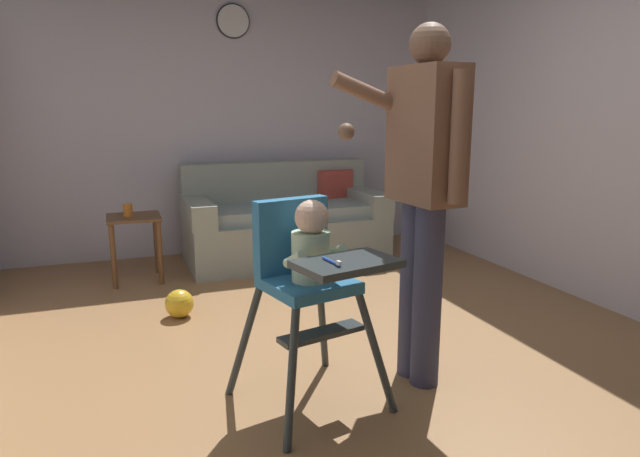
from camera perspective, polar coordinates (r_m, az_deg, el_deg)
ground at (r=3.05m, az=3.11°, el=-15.24°), size 5.65×7.18×0.10m
wall_far at (r=5.40m, az=-8.94°, el=11.10°), size 4.85×0.06×2.53m
wall_right at (r=4.20m, az=28.60°, el=9.52°), size 0.06×6.18×2.53m
couch at (r=5.09m, az=-3.64°, el=0.60°), size 1.74×0.86×0.86m
high_chair at (r=2.51m, az=-1.19°, el=-3.58°), size 0.72×0.81×0.97m
adult_standing at (r=2.72m, az=10.40°, el=4.09°), size 0.53×0.50×1.72m
toy_ball at (r=3.84m, az=-14.00°, el=-7.36°), size 0.19×0.19×0.19m
side_table at (r=4.65m, az=-18.19°, el=-0.49°), size 0.40×0.40×0.52m
sippy_cup at (r=4.62m, az=-18.82°, el=1.78°), size 0.07×0.07×0.10m
wall_clock at (r=5.42m, az=-8.77°, el=19.98°), size 0.30×0.04×0.30m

